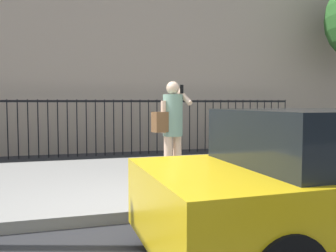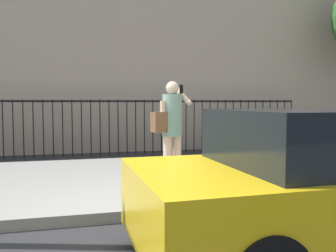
{
  "view_description": "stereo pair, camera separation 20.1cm",
  "coord_description": "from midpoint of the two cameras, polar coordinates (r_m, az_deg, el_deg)",
  "views": [
    {
      "loc": [
        -0.95,
        -4.39,
        1.52
      ],
      "look_at": [
        0.84,
        1.85,
        1.09
      ],
      "focal_mm": 38.46,
      "sensor_mm": 36.0,
      "label": 1
    },
    {
      "loc": [
        -0.76,
        -4.44,
        1.52
      ],
      "look_at": [
        0.84,
        1.85,
        1.09
      ],
      "focal_mm": 38.46,
      "sensor_mm": 36.0,
      "label": 2
    }
  ],
  "objects": [
    {
      "name": "pedestrian_on_phone",
      "position": [
        6.19,
        -0.35,
        0.41
      ],
      "size": [
        0.72,
        0.54,
        1.73
      ],
      "color": "beige",
      "rests_on": "sidewalk"
    },
    {
      "name": "building_facade",
      "position": [
        13.38,
        -12.45,
        18.29
      ],
      "size": [
        28.0,
        4.0,
        9.78
      ],
      "primitive_type": "cube",
      "color": "tan",
      "rests_on": "ground"
    },
    {
      "name": "ground_plane",
      "position": [
        4.75,
        -4.96,
        -14.92
      ],
      "size": [
        60.0,
        60.0,
        0.0
      ],
      "primitive_type": "plane",
      "color": "#28282B"
    },
    {
      "name": "iron_fence",
      "position": [
        10.36,
        -11.25,
        0.95
      ],
      "size": [
        12.03,
        0.04,
        1.6
      ],
      "color": "black",
      "rests_on": "ground"
    },
    {
      "name": "sidewalk",
      "position": [
        6.83,
        -8.54,
        -8.49
      ],
      "size": [
        28.0,
        4.4,
        0.15
      ],
      "primitive_type": "cube",
      "color": "gray",
      "rests_on": "ground"
    }
  ]
}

